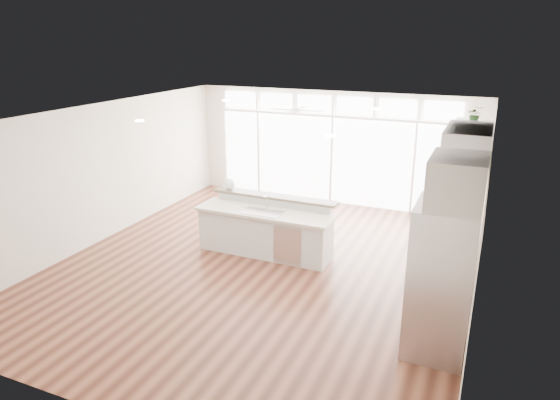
% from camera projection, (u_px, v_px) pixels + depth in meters
% --- Properties ---
extents(floor, '(7.00, 8.00, 0.02)m').
position_uv_depth(floor, '(263.00, 266.00, 8.93)').
color(floor, '#482216').
rests_on(floor, ground).
extents(ceiling, '(7.00, 8.00, 0.02)m').
position_uv_depth(ceiling, '(262.00, 115.00, 8.08)').
color(ceiling, white).
rests_on(ceiling, wall_back).
extents(wall_back, '(7.00, 0.04, 2.70)m').
position_uv_depth(wall_back, '(333.00, 148.00, 11.99)').
color(wall_back, beige).
rests_on(wall_back, floor).
extents(wall_front, '(7.00, 0.04, 2.70)m').
position_uv_depth(wall_front, '(94.00, 305.00, 5.02)').
color(wall_front, beige).
rests_on(wall_front, floor).
extents(wall_left, '(0.04, 8.00, 2.70)m').
position_uv_depth(wall_left, '(102.00, 173.00, 9.81)').
color(wall_left, beige).
rests_on(wall_left, floor).
extents(wall_right, '(0.04, 8.00, 2.70)m').
position_uv_depth(wall_right, '(482.00, 223.00, 7.19)').
color(wall_right, beige).
rests_on(wall_right, floor).
extents(glass_wall, '(5.80, 0.06, 2.08)m').
position_uv_depth(glass_wall, '(332.00, 160.00, 12.03)').
color(glass_wall, white).
rests_on(glass_wall, wall_back).
extents(transom_row, '(5.90, 0.06, 0.40)m').
position_uv_depth(transom_row, '(334.00, 105.00, 11.62)').
color(transom_row, white).
rests_on(transom_row, wall_back).
extents(desk_window, '(0.04, 0.85, 0.85)m').
position_uv_depth(desk_window, '(482.00, 203.00, 7.41)').
color(desk_window, white).
rests_on(desk_window, wall_right).
extents(ceiling_fan, '(1.16, 1.16, 0.32)m').
position_uv_depth(ceiling_fan, '(296.00, 105.00, 10.78)').
color(ceiling_fan, white).
rests_on(ceiling_fan, ceiling).
extents(recessed_lights, '(3.40, 3.00, 0.02)m').
position_uv_depth(recessed_lights, '(267.00, 114.00, 8.26)').
color(recessed_lights, white).
rests_on(recessed_lights, ceiling).
extents(oven_cabinet, '(0.64, 1.20, 2.50)m').
position_uv_depth(oven_cabinet, '(466.00, 193.00, 8.92)').
color(oven_cabinet, silver).
rests_on(oven_cabinet, floor).
extents(desk_nook, '(0.72, 1.30, 0.76)m').
position_uv_depth(desk_nook, '(450.00, 271.00, 7.90)').
color(desk_nook, silver).
rests_on(desk_nook, floor).
extents(upper_cabinets, '(0.64, 1.30, 0.64)m').
position_uv_depth(upper_cabinets, '(467.00, 149.00, 7.26)').
color(upper_cabinets, silver).
rests_on(upper_cabinets, wall_right).
extents(refrigerator, '(0.76, 0.90, 2.00)m').
position_uv_depth(refrigerator, '(441.00, 280.00, 6.27)').
color(refrigerator, silver).
rests_on(refrigerator, floor).
extents(fridge_cabinet, '(0.64, 0.90, 0.60)m').
position_uv_depth(fridge_cabinet, '(457.00, 181.00, 5.84)').
color(fridge_cabinet, silver).
rests_on(fridge_cabinet, wall_right).
extents(framed_photos, '(0.06, 0.22, 0.80)m').
position_uv_depth(framed_photos, '(482.00, 201.00, 8.00)').
color(framed_photos, black).
rests_on(framed_photos, wall_right).
extents(kitchen_island, '(2.61, 1.00, 1.03)m').
position_uv_depth(kitchen_island, '(265.00, 228.00, 9.28)').
color(kitchen_island, silver).
rests_on(kitchen_island, floor).
extents(rug, '(0.96, 0.78, 0.01)m').
position_uv_depth(rug, '(441.00, 269.00, 8.78)').
color(rug, '#392312').
rests_on(rug, floor).
extents(office_chair, '(0.55, 0.51, 1.00)m').
position_uv_depth(office_chair, '(446.00, 258.00, 8.06)').
color(office_chair, black).
rests_on(office_chair, floor).
extents(fishbowl, '(0.24, 0.24, 0.22)m').
position_uv_depth(fishbowl, '(230.00, 184.00, 9.80)').
color(fishbowl, white).
rests_on(fishbowl, kitchen_island).
extents(monitor, '(0.15, 0.51, 0.42)m').
position_uv_depth(monitor, '(449.00, 236.00, 7.74)').
color(monitor, black).
rests_on(monitor, desk_nook).
extents(keyboard, '(0.11, 0.29, 0.01)m').
position_uv_depth(keyboard, '(436.00, 246.00, 7.87)').
color(keyboard, silver).
rests_on(keyboard, desk_nook).
extents(potted_plant, '(0.30, 0.32, 0.23)m').
position_uv_depth(potted_plant, '(475.00, 116.00, 8.49)').
color(potted_plant, '#2A5725').
rests_on(potted_plant, oven_cabinet).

